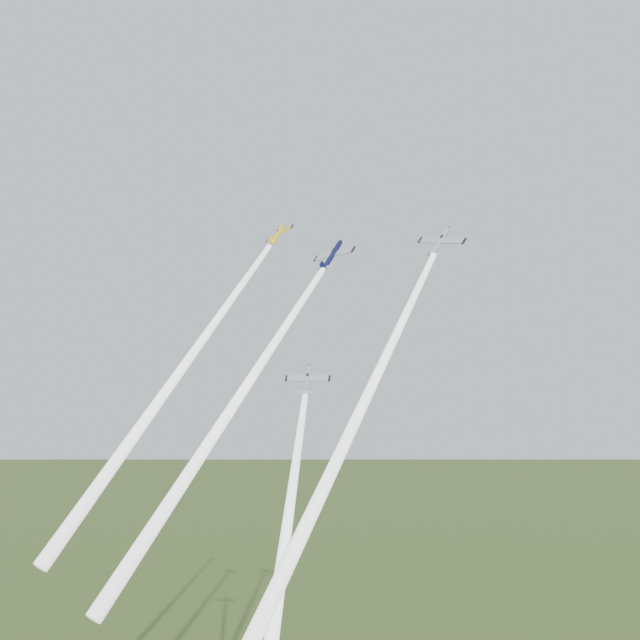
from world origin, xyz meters
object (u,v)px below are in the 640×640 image
(plane_yellow, at_px, (278,234))
(plane_navy, at_px, (332,255))
(plane_silver_right, at_px, (440,242))
(plane_silver_low, at_px, (307,380))

(plane_yellow, relative_size, plane_navy, 0.79)
(plane_yellow, height_order, plane_silver_right, plane_yellow)
(plane_navy, xyz_separation_m, plane_silver_right, (16.70, 5.43, 1.49))
(plane_yellow, distance_m, plane_navy, 15.73)
(plane_silver_right, height_order, plane_silver_low, plane_silver_right)
(plane_navy, relative_size, plane_silver_low, 1.18)
(plane_yellow, relative_size, plane_silver_low, 0.94)
(plane_silver_right, distance_m, plane_silver_low, 30.45)
(plane_silver_low, bearing_deg, plane_silver_right, 7.03)
(plane_yellow, bearing_deg, plane_navy, -8.82)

